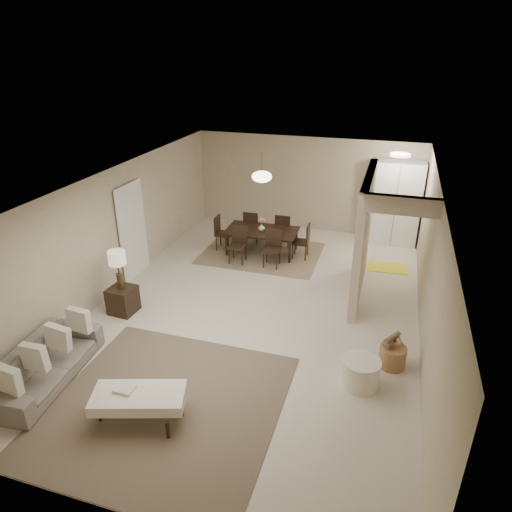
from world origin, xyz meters
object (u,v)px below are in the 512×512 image
(round_pouf, at_px, (361,373))
(dining_table, at_px, (261,242))
(pantry_cabinet, at_px, (395,203))
(side_table, at_px, (123,300))
(wicker_basket, at_px, (392,356))
(ottoman_bench, at_px, (139,398))
(sofa, at_px, (45,363))

(round_pouf, height_order, dining_table, dining_table)
(pantry_cabinet, xyz_separation_m, side_table, (-4.75, -5.00, -0.79))
(pantry_cabinet, xyz_separation_m, dining_table, (-3.00, -1.65, -0.75))
(side_table, xyz_separation_m, wicker_basket, (4.96, -0.16, -0.08))
(round_pouf, bearing_deg, pantry_cabinet, 87.70)
(pantry_cabinet, bearing_deg, ottoman_bench, -112.41)
(side_table, bearing_deg, round_pouf, -9.62)
(pantry_cabinet, distance_m, dining_table, 3.50)
(round_pouf, distance_m, dining_table, 4.95)
(ottoman_bench, bearing_deg, wicker_basket, 16.52)
(sofa, xyz_separation_m, dining_table, (1.80, 5.39, 0.01))
(pantry_cabinet, distance_m, ottoman_bench, 7.97)
(ottoman_bench, relative_size, side_table, 2.62)
(ottoman_bench, xyz_separation_m, dining_table, (0.03, 5.69, -0.05))
(side_table, bearing_deg, ottoman_bench, -53.68)
(pantry_cabinet, height_order, dining_table, pantry_cabinet)
(sofa, distance_m, round_pouf, 4.74)
(dining_table, bearing_deg, pantry_cabinet, 27.19)
(sofa, height_order, side_table, sofa)
(wicker_basket, bearing_deg, side_table, 178.12)
(side_table, relative_size, round_pouf, 0.90)
(side_table, height_order, dining_table, dining_table)
(side_table, bearing_deg, sofa, -91.40)
(side_table, height_order, wicker_basket, side_table)
(ottoman_bench, bearing_deg, round_pouf, 11.99)
(wicker_basket, relative_size, dining_table, 0.24)
(ottoman_bench, bearing_deg, dining_table, 72.23)
(ottoman_bench, bearing_deg, side_table, 108.86)
(side_table, bearing_deg, pantry_cabinet, 46.45)
(sofa, bearing_deg, wicker_basket, -74.66)
(side_table, relative_size, dining_table, 0.30)
(pantry_cabinet, xyz_separation_m, wicker_basket, (0.21, -5.16, -0.87))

